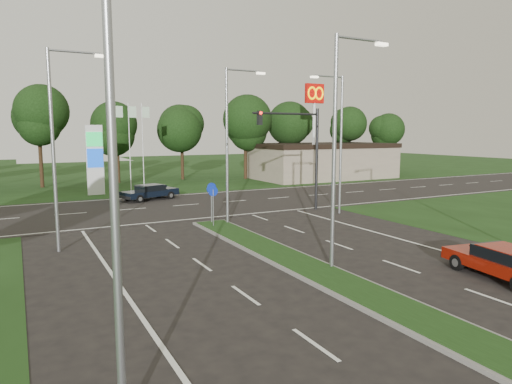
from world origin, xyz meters
name	(u,v)px	position (x,y,z in m)	size (l,w,h in m)	color
ground	(443,332)	(0.00, 0.00, 0.00)	(160.00, 160.00, 0.00)	black
verge_far	(102,173)	(0.00, 55.00, 0.00)	(160.00, 50.00, 0.02)	black
cross_road	(173,206)	(0.00, 24.00, 0.00)	(160.00, 12.00, 0.02)	black
median_kerb	(348,286)	(0.00, 4.00, 0.06)	(2.00, 26.00, 0.12)	slate
commercial_building	(322,161)	(22.00, 36.00, 2.00)	(16.00, 9.00, 4.00)	gray
streetlight_median_near	(339,140)	(1.00, 6.00, 5.08)	(2.53, 0.22, 9.00)	gray
streetlight_median_far	(230,138)	(1.00, 16.00, 5.08)	(2.53, 0.22, 9.00)	gray
streetlight_left_near	(124,150)	(-8.30, 0.00, 5.08)	(2.53, 0.22, 9.00)	gray
streetlight_left_far	(57,139)	(-8.30, 14.00, 5.08)	(2.53, 0.22, 9.00)	gray
streetlight_right_far	(339,137)	(8.80, 16.00, 5.08)	(2.53, 0.22, 9.00)	gray
traffic_signal	(301,143)	(7.19, 18.00, 4.65)	(5.10, 0.42, 7.00)	black
median_signs	(212,196)	(0.00, 16.40, 1.71)	(1.16, 1.76, 2.38)	gray
gas_pylon	(97,158)	(-3.79, 33.05, 3.20)	(5.80, 1.26, 8.00)	silver
mcdonalds_sign	(314,107)	(18.00, 31.97, 7.99)	(2.20, 0.47, 10.40)	silver
treeline_far	(125,118)	(0.10, 39.93, 6.83)	(6.00, 6.00, 9.90)	black
red_sedan	(504,262)	(5.72, 2.12, 0.65)	(2.43, 4.62, 1.21)	maroon
navy_sedan	(150,192)	(-0.67, 27.91, 0.66)	(4.81, 3.13, 1.23)	black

